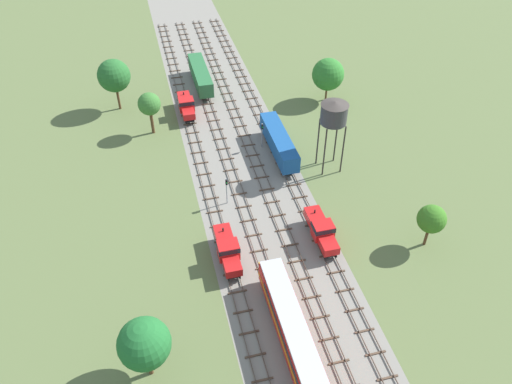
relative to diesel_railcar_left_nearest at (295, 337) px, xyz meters
name	(u,v)px	position (x,y,z in m)	size (l,w,h in m)	color
ground_plane	(248,178)	(2.15, 30.87, -2.60)	(480.00, 480.00, 0.00)	#5B6B3D
ballast_bed	(248,178)	(2.15, 30.87, -2.59)	(16.89, 176.00, 0.01)	gray
track_far_left	(206,180)	(-4.30, 31.87, -2.46)	(2.40, 126.00, 0.29)	#47382D
track_left	(233,175)	(0.00, 31.87, -2.46)	(2.40, 126.00, 0.29)	#47382D
track_centre_left	(259,171)	(4.30, 31.87, -2.46)	(2.40, 126.00, 0.29)	#47382D
track_centre	(285,167)	(8.59, 31.87, -2.46)	(2.40, 126.00, 0.29)	#47382D
diesel_railcar_left_nearest	(295,337)	(0.00, 0.00, 0.00)	(2.96, 20.50, 3.80)	red
shunter_loco_far_left_near	(228,249)	(-4.30, 14.88, -0.59)	(2.74, 8.46, 3.10)	red
shunter_loco_centre_mid	(322,230)	(8.59, 15.29, -0.59)	(2.74, 8.46, 3.10)	red
freight_boxcar_centre_midfar	(279,142)	(8.60, 35.79, -0.15)	(2.87, 14.00, 3.60)	#194C8C
shunter_loco_far_left_far	(186,105)	(-4.30, 51.82, -0.59)	(2.74, 8.46, 3.10)	red
freight_boxcar_left_farther	(201,75)	(0.01, 61.68, -0.15)	(2.87, 14.00, 3.60)	#286638
water_tower	(334,113)	(15.25, 30.36, 7.45)	(4.19, 4.19, 12.00)	#2D2826
signal_post_near	(262,132)	(6.44, 38.39, 0.36)	(0.28, 0.47, 4.59)	gray
signal_post_mid	(227,188)	(-2.15, 25.81, 0.34)	(0.28, 0.47, 4.56)	gray
lineside_tree_0	(328,74)	(22.26, 50.54, 2.73)	(5.98, 5.98, 8.32)	#4C331E
lineside_tree_1	(149,104)	(-10.87, 47.26, 3.07)	(3.87, 3.87, 7.68)	#4C331E
lineside_tree_2	(114,76)	(-16.14, 56.90, 4.15)	(5.88, 5.88, 9.71)	#4C331E
lineside_tree_3	(144,344)	(-15.54, 1.15, 2.80)	(5.48, 5.48, 8.15)	#4C331E
lineside_tree_4	(432,219)	(21.92, 11.17, 2.02)	(3.79, 3.79, 6.54)	#4C331E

